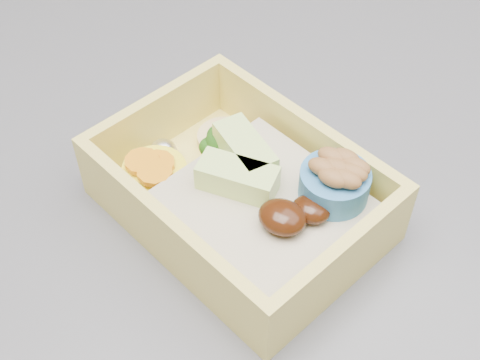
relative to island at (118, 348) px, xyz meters
The scene contains 2 objects.
island is the anchor object (origin of this frame).
bento_box 0.53m from the island, 13.97° to the right, with size 0.19×0.16×0.06m.
Camera 1 is at (0.34, -0.38, 1.24)m, focal length 50.00 mm.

